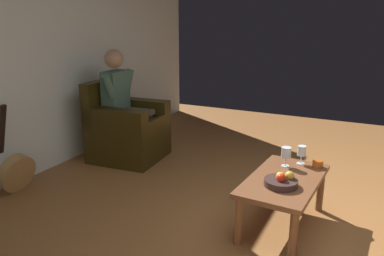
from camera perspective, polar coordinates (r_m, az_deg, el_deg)
The scene contains 10 objects.
ground_plane at distance 3.22m, azimuth 21.66°, elevation -15.55°, with size 7.50×7.50×0.00m, color #955D30.
wall_back at distance 4.29m, azimuth -23.58°, elevation 11.04°, with size 6.44×0.06×2.70m, color white.
armchair at distance 4.61m, azimuth -9.81°, elevation -0.35°, with size 0.80×0.82×0.94m.
person_seated at distance 4.52m, azimuth -9.95°, elevation 3.98°, with size 0.62×0.61×1.29m.
coffee_table at distance 3.14m, azimuth 13.58°, elevation -8.41°, with size 0.98×0.57×0.42m.
guitar at distance 4.08m, azimuth -24.93°, elevation -5.66°, with size 0.38×0.34×0.99m.
wine_glass_near at distance 3.31m, azimuth 13.91°, elevation -3.72°, with size 0.08×0.08×0.17m.
wine_glass_far at distance 3.40m, azimuth 16.09°, elevation -3.48°, with size 0.07×0.07×0.16m.
fruit_bowl at distance 2.96m, azimuth 13.25°, elevation -7.76°, with size 0.25×0.25×0.11m.
candle_jar at distance 3.40m, azimuth 18.31°, elevation -5.10°, with size 0.09×0.09×0.06m, color #AF511A.
Camera 1 is at (2.78, 0.10, 1.63)m, focal length 35.62 mm.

